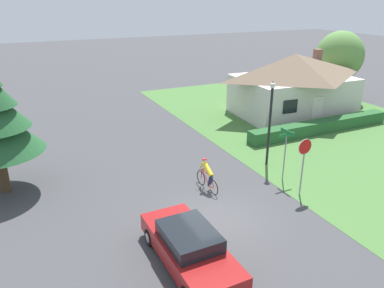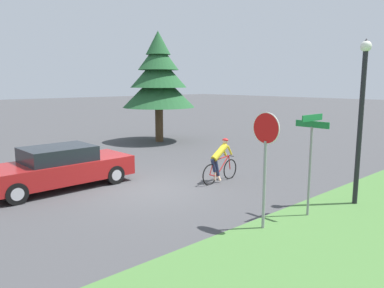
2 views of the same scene
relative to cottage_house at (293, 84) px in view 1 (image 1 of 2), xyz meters
name	(u,v)px [view 1 (image 1 of 2)]	position (x,y,z in m)	size (l,w,h in m)	color
ground_plane	(216,220)	(-12.14, -10.28, -2.33)	(140.00, 140.00, 0.00)	#424244
grass_verge_right	(354,141)	(-0.18, -6.28, -2.33)	(16.00, 36.00, 0.01)	#477538
cottage_house	(293,84)	(0.00, 0.00, 0.00)	(9.03, 6.49, 4.64)	beige
hedge_row	(321,126)	(-0.91, -4.13, -1.93)	(10.90, 0.90, 0.80)	#285B2D
sedan_left_lane	(190,247)	(-14.21, -12.21, -1.67)	(1.90, 4.65, 1.34)	maroon
cyclist	(207,175)	(-11.26, -7.85, -1.61)	(0.44, 1.81, 1.49)	black
stop_sign	(304,156)	(-7.73, -10.10, -0.42)	(0.72, 0.07, 2.70)	gray
street_lamp	(270,116)	(-7.11, -6.75, 0.36)	(0.29, 0.29, 4.48)	black
street_name_sign	(286,146)	(-7.49, -8.58, -0.54)	(0.90, 0.90, 2.58)	gray
deciduous_tree_right	(340,56)	(6.32, 1.94, 1.35)	(3.89, 3.89, 5.74)	#4C3823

